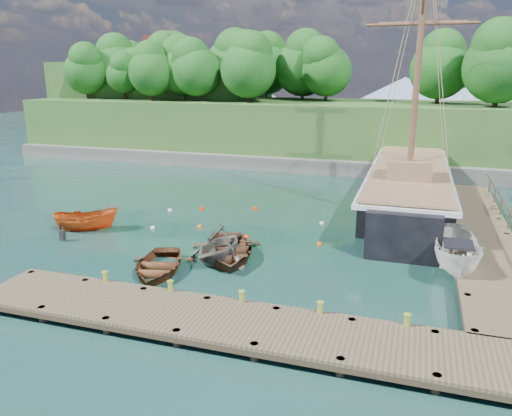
% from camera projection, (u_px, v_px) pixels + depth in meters
% --- Properties ---
extents(ground, '(160.00, 160.00, 0.00)m').
position_uv_depth(ground, '(238.00, 263.00, 24.31)').
color(ground, '#133224').
rests_on(ground, ground).
extents(dock_near, '(20.00, 3.20, 1.10)m').
position_uv_depth(dock_near, '(229.00, 323.00, 17.64)').
color(dock_near, '#473C2C').
rests_on(dock_near, ground).
extents(dock_east, '(3.20, 24.00, 1.10)m').
position_uv_depth(dock_east, '(480.00, 234.00, 27.18)').
color(dock_east, '#473C2C').
rests_on(dock_east, ground).
extents(bollard_0, '(0.26, 0.26, 0.45)m').
position_uv_depth(bollard_0, '(107.00, 295.00, 20.82)').
color(bollard_0, olive).
rests_on(bollard_0, ground).
extents(bollard_1, '(0.26, 0.26, 0.45)m').
position_uv_depth(bollard_1, '(171.00, 305.00, 19.93)').
color(bollard_1, olive).
rests_on(bollard_1, ground).
extents(bollard_2, '(0.26, 0.26, 0.45)m').
position_uv_depth(bollard_2, '(242.00, 316.00, 19.03)').
color(bollard_2, olive).
rests_on(bollard_2, ground).
extents(bollard_3, '(0.26, 0.26, 0.45)m').
position_uv_depth(bollard_3, '(319.00, 328.00, 18.14)').
color(bollard_3, olive).
rests_on(bollard_3, ground).
extents(bollard_4, '(0.26, 0.26, 0.45)m').
position_uv_depth(bollard_4, '(405.00, 341.00, 17.25)').
color(bollard_4, olive).
rests_on(bollard_4, ground).
extents(rowboat_0, '(4.15, 5.01, 0.90)m').
position_uv_depth(rowboat_0, '(158.00, 272.00, 23.18)').
color(rowboat_0, '#5B321B').
rests_on(rowboat_0, ground).
extents(rowboat_1, '(3.76, 4.19, 1.96)m').
position_uv_depth(rowboat_1, '(219.00, 261.00, 24.50)').
color(rowboat_1, '#59544B').
rests_on(rowboat_1, ground).
extents(rowboat_2, '(5.31, 6.08, 1.05)m').
position_uv_depth(rowboat_2, '(228.00, 258.00, 24.97)').
color(rowboat_2, '#502F1E').
rests_on(rowboat_2, ground).
extents(motorboat_orange, '(3.87, 2.91, 1.41)m').
position_uv_depth(motorboat_orange, '(87.00, 230.00, 29.24)').
color(motorboat_orange, '#BF4A15').
rests_on(motorboat_orange, ground).
extents(cabin_boat_white, '(2.17, 5.34, 2.04)m').
position_uv_depth(cabin_boat_white, '(455.00, 273.00, 23.09)').
color(cabin_boat_white, silver).
rests_on(cabin_boat_white, ground).
extents(schooner, '(5.30, 28.40, 21.00)m').
position_uv_depth(schooner, '(408.00, 190.00, 34.07)').
color(schooner, black).
rests_on(schooner, ground).
extents(mooring_buoy_0, '(0.30, 0.30, 0.30)m').
position_uv_depth(mooring_buoy_0, '(153.00, 229.00, 29.57)').
color(mooring_buoy_0, silver).
rests_on(mooring_buoy_0, ground).
extents(mooring_buoy_1, '(0.34, 0.34, 0.34)m').
position_uv_depth(mooring_buoy_1, '(200.00, 227.00, 29.77)').
color(mooring_buoy_1, '#D55917').
rests_on(mooring_buoy_1, ground).
extents(mooring_buoy_2, '(0.32, 0.32, 0.32)m').
position_uv_depth(mooring_buoy_2, '(246.00, 238.00, 27.95)').
color(mooring_buoy_2, '#EB3E00').
rests_on(mooring_buoy_2, ground).
extents(mooring_buoy_3, '(0.27, 0.27, 0.27)m').
position_uv_depth(mooring_buoy_3, '(322.00, 224.00, 30.49)').
color(mooring_buoy_3, white).
rests_on(mooring_buoy_3, ground).
extents(mooring_buoy_4, '(0.34, 0.34, 0.34)m').
position_uv_depth(mooring_buoy_4, '(202.00, 209.00, 33.63)').
color(mooring_buoy_4, '#F92300').
rests_on(mooring_buoy_4, ground).
extents(mooring_buoy_5, '(0.36, 0.36, 0.36)m').
position_uv_depth(mooring_buoy_5, '(255.00, 209.00, 33.71)').
color(mooring_buoy_5, red).
rests_on(mooring_buoy_5, ground).
extents(mooring_buoy_6, '(0.31, 0.31, 0.31)m').
position_uv_depth(mooring_buoy_6, '(170.00, 211.00, 33.31)').
color(mooring_buoy_6, silver).
rests_on(mooring_buoy_6, ground).
extents(mooring_buoy_7, '(0.31, 0.31, 0.31)m').
position_uv_depth(mooring_buoy_7, '(319.00, 245.00, 26.83)').
color(mooring_buoy_7, '#E65306').
rests_on(mooring_buoy_7, ground).
extents(headland, '(51.00, 19.31, 12.90)m').
position_uv_depth(headland, '(225.00, 103.00, 55.42)').
color(headland, '#474744').
rests_on(headland, ground).
extents(distant_ridge, '(117.00, 40.00, 10.00)m').
position_uv_depth(distant_ridge, '(400.00, 99.00, 86.04)').
color(distant_ridge, '#728CA5').
rests_on(distant_ridge, ground).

